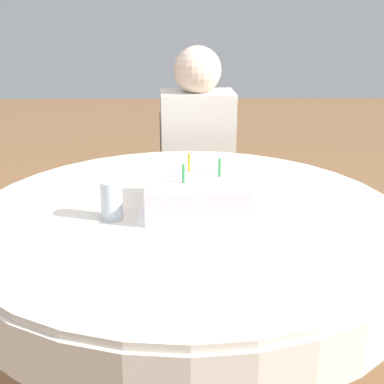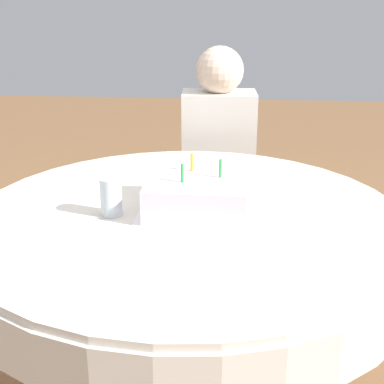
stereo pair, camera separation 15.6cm
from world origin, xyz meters
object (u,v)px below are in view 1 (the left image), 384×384
object	(u,v)px
chair	(196,195)
drinking_glass	(112,200)
person	(198,151)
birthday_cake	(196,193)

from	to	relation	value
chair	drinking_glass	bearing A→B (deg)	-108.11
chair	drinking_glass	world-z (taller)	drinking_glass
chair	person	size ratio (longest dim) A/B	0.72
person	drinking_glass	size ratio (longest dim) A/B	10.52
chair	person	world-z (taller)	person
person	birthday_cake	xyz separation A→B (m)	(-0.03, -0.87, 0.12)
birthday_cake	drinking_glass	xyz separation A→B (m)	(-0.24, -0.07, 0.01)
drinking_glass	person	bearing A→B (deg)	74.07
person	drinking_glass	xyz separation A→B (m)	(-0.27, -0.94, 0.13)
birthday_cake	drinking_glass	size ratio (longest dim) A/B	2.57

